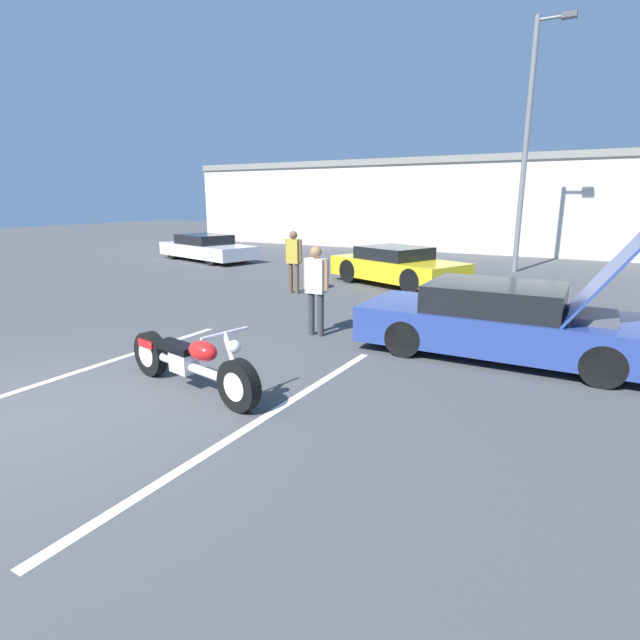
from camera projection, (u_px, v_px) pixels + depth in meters
name	position (u px, v px, depth m)	size (l,w,h in m)	color
ground_plane	(29.00, 420.00, 5.81)	(80.00, 80.00, 0.00)	#474749
parking_stripe_foreground	(80.00, 371.00, 7.45)	(0.12, 5.68, 0.01)	white
parking_stripe_middle	(262.00, 419.00, 5.82)	(0.12, 5.68, 0.01)	white
far_building	(482.00, 202.00, 24.29)	(32.00, 4.20, 4.40)	beige
light_pole	(529.00, 138.00, 16.39)	(1.21, 0.28, 8.08)	slate
motorcycle	(190.00, 363.00, 6.60)	(2.57, 0.83, 0.96)	black
show_car_hood_open	(506.00, 322.00, 8.02)	(4.60, 1.89, 2.07)	navy
parked_car_right_row	(397.00, 266.00, 14.73)	(4.42, 3.17, 1.12)	yellow
parked_car_left_row	(207.00, 248.00, 20.55)	(4.99, 2.88, 1.06)	silver
spectator_near_motorcycle	(294.00, 257.00, 13.33)	(0.52, 0.22, 1.67)	brown
spectator_by_show_car	(316.00, 283.00, 9.16)	(0.52, 0.22, 1.67)	#333338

